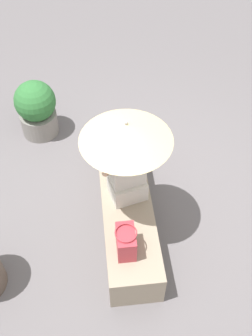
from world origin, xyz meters
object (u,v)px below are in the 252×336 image
planter_near (37,108)px  parasol (126,132)px  person_seated (127,169)px  magazine (124,162)px  handbag_black (126,242)px

planter_near → parasol: bearing=31.4°
person_seated → magazine: 0.59m
person_seated → planter_near: bearing=-146.7°
planter_near → magazine: bearing=43.4°
magazine → planter_near: 1.46m
magazine → parasol: bearing=-25.2°
parasol → planter_near: parasol is taller
person_seated → magazine: size_ratio=3.21×
person_seated → handbag_black: size_ratio=3.08×
parasol → handbag_black: parasol is taller
handbag_black → planter_near: (-2.13, -0.90, -0.17)m
handbag_black → planter_near: bearing=-157.0°
parasol → planter_near: bearing=-148.6°
handbag_black → magazine: (-1.08, 0.10, -0.14)m
handbag_black → magazine: size_ratio=1.04×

